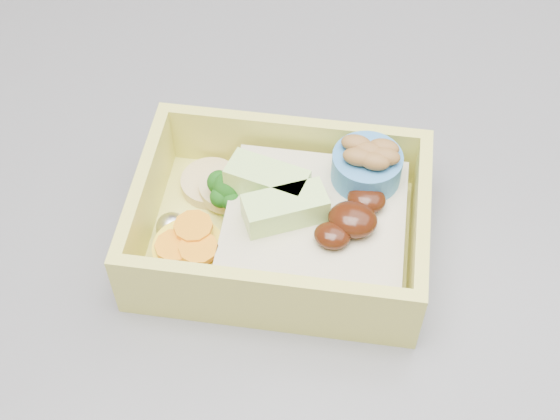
# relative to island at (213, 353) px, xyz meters

# --- Properties ---
(island) EXTENTS (1.24, 0.84, 0.92)m
(island) POSITION_rel_island_xyz_m (0.00, 0.00, 0.00)
(island) COLOR brown
(island) RESTS_ON ground
(bento_box) EXTENTS (0.19, 0.14, 0.06)m
(bento_box) POSITION_rel_island_xyz_m (0.12, -0.14, 0.48)
(bento_box) COLOR #DBD75A
(bento_box) RESTS_ON island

